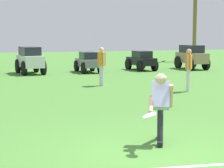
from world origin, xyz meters
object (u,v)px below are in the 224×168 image
object	(u,v)px
teammate_near_sideline	(189,66)
frisbee_in_flight	(149,115)
frisbee_thrower	(160,104)
teammate_deep	(102,63)
parked_car_slot_f	(141,60)
palm_tree_right_of_centre	(195,9)
parked_car_slot_d	(30,59)
parked_car_slot_g	(192,56)
parked_car_slot_e	(88,62)

from	to	relation	value
teammate_near_sideline	frisbee_in_flight	bearing A→B (deg)	-121.75
frisbee_thrower	teammate_deep	size ratio (longest dim) A/B	0.89
teammate_deep	frisbee_in_flight	bearing A→B (deg)	-100.87
frisbee_thrower	parked_car_slot_f	bearing A→B (deg)	70.29
teammate_deep	palm_tree_right_of_centre	size ratio (longest dim) A/B	0.25
teammate_near_sideline	parked_car_slot_d	xyz separation A→B (m)	(-4.72, 8.62, -0.20)
frisbee_thrower	parked_car_slot_d	bearing A→B (deg)	92.83
teammate_near_sideline	palm_tree_right_of_centre	xyz separation A→B (m)	(8.30, 15.39, 2.89)
teammate_deep	palm_tree_right_of_centre	bearing A→B (deg)	49.63
frisbee_thrower	parked_car_slot_g	distance (m)	17.59
frisbee_thrower	teammate_near_sideline	world-z (taller)	teammate_near_sideline
frisbee_thrower	parked_car_slot_g	xyz separation A→B (m)	(8.64, 15.32, -0.05)
frisbee_in_flight	parked_car_slot_f	size ratio (longest dim) A/B	0.12
parked_car_slot_e	parked_car_slot_g	xyz separation A→B (m)	(6.30, 0.21, 0.18)
parked_car_slot_e	parked_car_slot_d	bearing A→B (deg)	178.22
frisbee_in_flight	parked_car_slot_e	distance (m)	15.93
frisbee_thrower	frisbee_in_flight	xyz separation A→B (m)	(-0.46, -0.57, -0.10)
frisbee_in_flight	parked_car_slot_g	distance (m)	18.31
parked_car_slot_d	parked_car_slot_g	xyz separation A→B (m)	(9.39, 0.11, 0.00)
frisbee_in_flight	parked_car_slot_g	world-z (taller)	parked_car_slot_g
teammate_near_sideline	teammate_deep	bearing A→B (deg)	134.25
parked_car_slot_e	parked_car_slot_g	size ratio (longest dim) A/B	0.94
teammate_near_sideline	teammate_deep	world-z (taller)	same
parked_car_slot_e	parked_car_slot_f	size ratio (longest dim) A/B	0.97
frisbee_thrower	parked_car_slot_e	bearing A→B (deg)	81.20
parked_car_slot_g	palm_tree_right_of_centre	distance (m)	8.19
frisbee_thrower	parked_car_slot_d	distance (m)	15.23
frisbee_in_flight	teammate_near_sideline	size ratio (longest dim) A/B	0.18
frisbee_thrower	parked_car_slot_d	world-z (taller)	parked_car_slot_d
parked_car_slot_f	palm_tree_right_of_centre	xyz separation A→B (m)	(6.73, 6.50, 3.27)
parked_car_slot_e	palm_tree_right_of_centre	bearing A→B (deg)	34.65
frisbee_thrower	palm_tree_right_of_centre	size ratio (longest dim) A/B	0.23
parked_car_slot_d	frisbee_in_flight	bearing A→B (deg)	-88.94
parked_car_slot_d	parked_car_slot_f	bearing A→B (deg)	2.43
parked_car_slot_f	frisbee_thrower	bearing A→B (deg)	-109.71
parked_car_slot_f	palm_tree_right_of_centre	bearing A→B (deg)	44.03
parked_car_slot_e	teammate_near_sideline	bearing A→B (deg)	-79.16
parked_car_slot_f	parked_car_slot_g	world-z (taller)	parked_car_slot_g
frisbee_thrower	frisbee_in_flight	world-z (taller)	frisbee_thrower
frisbee_in_flight	parked_car_slot_d	world-z (taller)	parked_car_slot_d
parked_car_slot_f	parked_car_slot_g	xyz separation A→B (m)	(3.09, -0.16, 0.18)
frisbee_in_flight	parked_car_slot_f	world-z (taller)	parked_car_slot_f
frisbee_thrower	parked_car_slot_f	xyz separation A→B (m)	(5.55, 15.48, -0.22)
parked_car_slot_d	parked_car_slot_e	size ratio (longest dim) A/B	1.10
teammate_near_sideline	palm_tree_right_of_centre	bearing A→B (deg)	61.65
teammate_near_sideline	parked_car_slot_f	bearing A→B (deg)	79.95
parked_car_slot_e	teammate_deep	bearing A→B (deg)	-98.87
frisbee_in_flight	teammate_deep	size ratio (longest dim) A/B	0.18
teammate_near_sideline	palm_tree_right_of_centre	world-z (taller)	palm_tree_right_of_centre
parked_car_slot_g	palm_tree_right_of_centre	xyz separation A→B (m)	(3.63, 6.66, 3.09)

